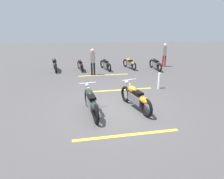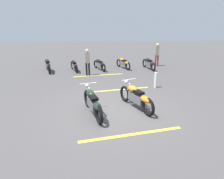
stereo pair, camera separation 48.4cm
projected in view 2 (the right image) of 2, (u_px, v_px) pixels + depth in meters
The scene contains 14 objects.
ground_plane at pixel (114, 109), 7.53m from camera, with size 60.00×60.00×0.00m, color #474444.
motorcycle_bright_foreground at pixel (137, 97), 7.42m from camera, with size 2.15×0.88×1.04m.
motorcycle_dark_foreground at pixel (93, 103), 6.88m from camera, with size 2.21×0.74×1.04m.
motorcycle_row_far_left at pixel (149, 63), 14.07m from camera, with size 2.06×0.36×0.78m.
motorcycle_row_left at pixel (123, 63), 14.32m from camera, with size 1.89×0.67×0.73m.
motorcycle_row_center at pixel (100, 64), 13.83m from camera, with size 1.89×0.68×0.73m.
motorcycle_row_right at pixel (74, 66), 13.50m from camera, with size 1.89×0.54×0.72m.
motorcycle_row_far_right at pixel (48, 65), 13.31m from camera, with size 2.17×0.65×0.83m.
bystander_near_row at pixel (87, 61), 12.15m from camera, with size 0.23×0.28×1.68m.
bystander_secondary at pixel (157, 53), 15.00m from camera, with size 0.25×0.29×1.75m.
bollard_post at pixel (156, 80), 9.93m from camera, with size 0.14×0.14×0.81m, color white.
parking_stripe_near at pixel (132, 134), 5.76m from camera, with size 3.20×0.12×0.01m, color yellow.
parking_stripe_mid at pixel (118, 90), 9.71m from camera, with size 3.20×0.12×0.01m, color yellow.
parking_stripe_far at pixel (99, 75), 12.50m from camera, with size 3.20×0.12×0.01m, color yellow.
Camera 2 is at (-6.79, 1.26, 3.08)m, focal length 31.29 mm.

